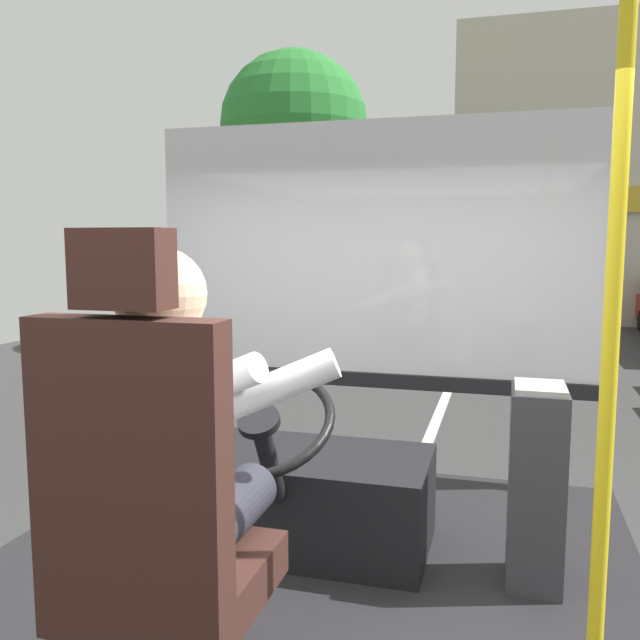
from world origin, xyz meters
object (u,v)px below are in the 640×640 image
bus_driver (174,442)px  handrail_pole (610,345)px  steering_console (298,494)px  fare_box (536,486)px  driver_seat (155,535)px

bus_driver → handrail_pole: handrail_pole is taller
bus_driver → handrail_pole: size_ratio=0.40×
bus_driver → steering_console: bus_driver is taller
bus_driver → fare_box: bearing=46.2°
fare_box → bus_driver: bearing=-133.8°
driver_seat → bus_driver: size_ratio=1.62×
handrail_pole → fare_box: size_ratio=2.66×
driver_seat → handrail_pole: 1.27m
bus_driver → steering_console: 1.19m
driver_seat → fare_box: (0.96, 1.11, -0.18)m
bus_driver → steering_console: (-0.00, 1.06, -0.55)m
bus_driver → driver_seat: bearing=-90.0°
driver_seat → handrail_pole: bearing=22.3°
driver_seat → fare_box: size_ratio=1.72×
driver_seat → handrail_pole: size_ratio=0.65×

